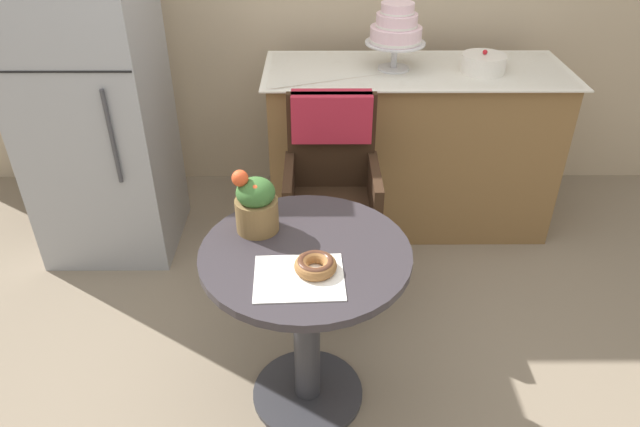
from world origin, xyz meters
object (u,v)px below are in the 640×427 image
Objects in this scene: wicker_chair at (331,167)px; tiered_cake_stand at (396,29)px; cafe_table at (306,298)px; refrigerator at (91,94)px; donut_front at (316,265)px; flower_vase at (256,203)px; round_layer_cake at (483,63)px.

tiered_cake_stand reaches higher than wicker_chair.
cafe_table is 1.56m from refrigerator.
flower_vase is at bearing 130.44° from donut_front.
donut_front is 1.51m from tiered_cake_stand.
tiered_cake_stand is at bearing 71.70° from cafe_table.
flower_vase is 1.31m from refrigerator.
donut_front is at bearing -121.47° from round_layer_cake.
tiered_cake_stand is 0.19× the size of refrigerator.
flower_vase is 0.14× the size of refrigerator.
cafe_table is 5.26× the size of donut_front.
tiered_cake_stand is 1.51m from refrigerator.
round_layer_cake is 0.13× the size of refrigerator.
flower_vase reaches higher than wicker_chair.
wicker_chair is at bearing -146.03° from round_layer_cake.
round_layer_cake is at bearing 4.63° from refrigerator.
flower_vase is at bearing -109.91° from wicker_chair.
cafe_table is 1.59m from round_layer_cake.
tiered_cake_stand reaches higher than flower_vase.
wicker_chair is 2.92× the size of tiered_cake_stand.
donut_front is 0.33m from flower_vase.
flower_vase is 1.54m from round_layer_cake.
cafe_table is at bearing -46.33° from refrigerator.
flower_vase is at bearing 142.88° from cafe_table.
round_layer_cake reaches higher than donut_front.
refrigerator is at bearing -172.30° from tiered_cake_stand.
tiered_cake_stand reaches higher than cafe_table.
wicker_chair reaches higher than donut_front.
donut_front is at bearing -72.87° from cafe_table.
refrigerator is at bearing -175.37° from round_layer_cake.
tiered_cake_stand is (0.32, 0.56, 0.46)m from wicker_chair.
round_layer_cake reaches higher than wicker_chair.
refrigerator is (-1.08, 1.21, 0.10)m from donut_front.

